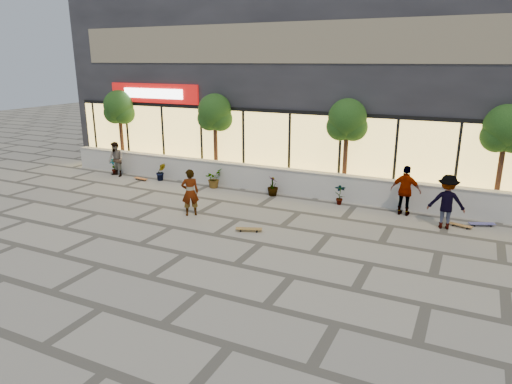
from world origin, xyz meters
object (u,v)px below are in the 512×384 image
at_px(skater_left, 116,159).
at_px(tree_west, 119,109).
at_px(skateboard_right_far, 482,224).
at_px(tree_mideast, 347,122).
at_px(skater_right_near, 406,191).
at_px(skateboard_center, 249,229).
at_px(skater_center, 190,192).
at_px(tree_east, 506,132).
at_px(skater_right_far, 447,202).
at_px(tree_midwest, 215,115).
at_px(skateboard_right_near, 461,225).
at_px(skateboard_left, 141,179).

bearing_deg(skater_left, tree_west, 135.85).
bearing_deg(skateboard_right_far, tree_mideast, 141.32).
xyz_separation_m(skater_right_near, skateboard_center, (-4.26, -3.88, -0.81)).
bearing_deg(skater_center, tree_east, 167.70).
height_order(skater_center, skateboard_right_far, skater_center).
height_order(tree_east, skater_right_far, tree_east).
bearing_deg(tree_west, skateboard_center, -28.38).
bearing_deg(tree_midwest, skateboard_right_near, -10.42).
relative_size(tree_east, skateboard_left, 5.07).
distance_m(tree_west, tree_east, 17.00).
bearing_deg(tree_mideast, skateboard_center, -107.31).
distance_m(skateboard_center, skateboard_left, 8.29).
distance_m(tree_west, tree_mideast, 11.50).
bearing_deg(tree_midwest, skateboard_left, -152.09).
bearing_deg(skater_right_near, skater_right_far, 155.75).
bearing_deg(skateboard_right_near, tree_west, -170.20).
relative_size(skateboard_left, skateboard_right_far, 0.89).
relative_size(tree_midwest, skater_center, 2.33).
distance_m(tree_east, skater_right_far, 3.39).
distance_m(skater_left, skateboard_right_far, 15.71).
bearing_deg(tree_west, tree_mideast, 0.00).
height_order(skater_left, skater_right_far, skater_right_far).
height_order(tree_mideast, skater_right_near, tree_mideast).
height_order(tree_east, skateboard_right_far, tree_east).
bearing_deg(skateboard_left, tree_mideast, 18.89).
relative_size(tree_east, skateboard_right_far, 4.53).
bearing_deg(tree_midwest, tree_east, 0.00).
distance_m(tree_midwest, skateboard_right_far, 11.60).
xyz_separation_m(tree_mideast, skater_right_far, (4.00, -2.22, -2.08)).
relative_size(tree_mideast, skater_right_near, 2.18).
bearing_deg(tree_midwest, skater_left, -161.32).
height_order(tree_east, skateboard_right_near, tree_east).
distance_m(skater_center, skateboard_right_near, 9.23).
distance_m(skater_right_near, skateboard_right_near, 2.13).
bearing_deg(skater_right_near, tree_west, -0.99).
bearing_deg(skateboard_right_far, skateboard_right_near, -168.40).
bearing_deg(skater_right_near, tree_midwest, -4.66).
relative_size(tree_west, skateboard_center, 4.46).
xyz_separation_m(skater_center, skater_left, (-6.31, 3.22, -0.02)).
bearing_deg(tree_west, tree_midwest, 0.00).
relative_size(skater_left, skater_right_far, 0.91).
relative_size(tree_west, tree_east, 1.00).
relative_size(skater_left, skateboard_right_far, 1.90).
xyz_separation_m(tree_midwest, skater_right_far, (10.00, -2.22, -2.08)).
xyz_separation_m(skater_right_near, skateboard_right_near, (1.90, -0.49, -0.82)).
relative_size(skateboard_left, skateboard_right_near, 1.02).
height_order(tree_midwest, skateboard_right_far, tree_midwest).
distance_m(tree_west, skater_right_far, 15.80).
relative_size(tree_east, skater_center, 2.33).
xyz_separation_m(tree_east, skateboard_center, (-7.16, -5.32, -2.90)).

